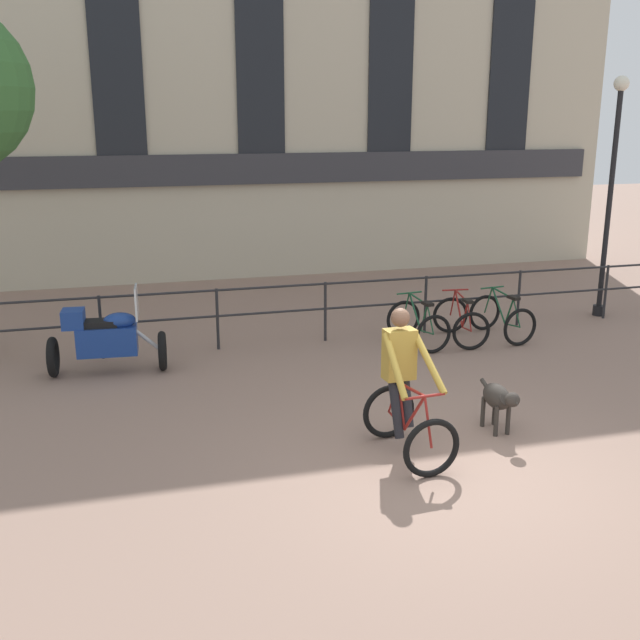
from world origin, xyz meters
name	(u,v)px	position (x,y,z in m)	size (l,w,h in m)	color
ground_plane	(452,473)	(0.00, 0.00, 0.00)	(60.00, 60.00, 0.00)	#8E7060
canal_railing	(325,301)	(0.00, 5.20, 0.71)	(15.05, 0.05, 1.05)	#232326
building_facade	(257,57)	(0.00, 10.99, 5.09)	(18.00, 0.72, 10.22)	#BCB299
cyclist_with_bike	(405,390)	(-0.33, 0.66, 0.76)	(0.77, 1.22, 1.70)	black
dog	(499,399)	(1.01, 0.88, 0.44)	(0.28, 0.87, 0.63)	#332D28
parked_motorcycle	(106,338)	(-3.67, 4.42, 0.56)	(1.78, 0.75, 1.35)	black
parked_bicycle_near_lamp	(418,325)	(1.47, 4.54, 0.36)	(0.79, 1.18, 0.86)	black
parked_bicycle_mid_left	(461,321)	(2.26, 4.54, 0.36)	(0.77, 1.17, 0.86)	black
parked_bicycle_mid_right	(502,318)	(3.06, 4.54, 0.36)	(0.79, 1.18, 0.86)	black
street_lamp	(611,186)	(5.67, 5.42, 2.53)	(0.28, 0.28, 4.51)	black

